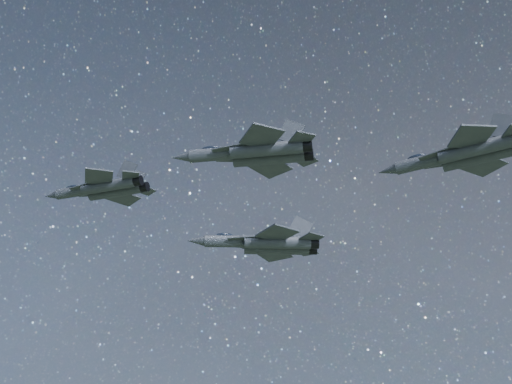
% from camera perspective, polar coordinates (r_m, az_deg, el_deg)
% --- Properties ---
extents(jet_lead, '(15.43, 10.94, 3.92)m').
position_cam_1_polar(jet_lead, '(79.55, -14.28, 0.33)').
color(jet_lead, '#2E3239').
extents(jet_left, '(20.01, 13.23, 5.11)m').
position_cam_1_polar(jet_left, '(88.49, 0.98, -4.93)').
color(jet_left, '#2E3239').
extents(jet_right, '(15.14, 10.42, 3.80)m').
position_cam_1_polar(jet_right, '(59.61, -0.01, 3.76)').
color(jet_right, '#2E3239').
extents(jet_slot, '(16.42, 11.42, 4.13)m').
position_cam_1_polar(jet_slot, '(65.78, 19.38, 3.48)').
color(jet_slot, '#2E3239').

